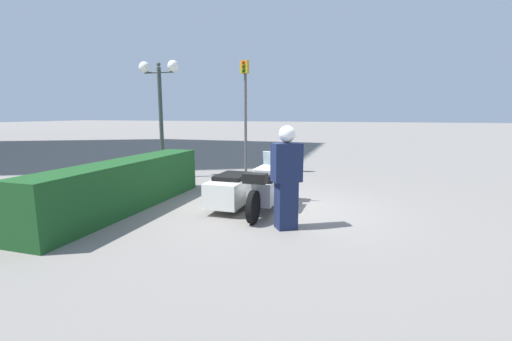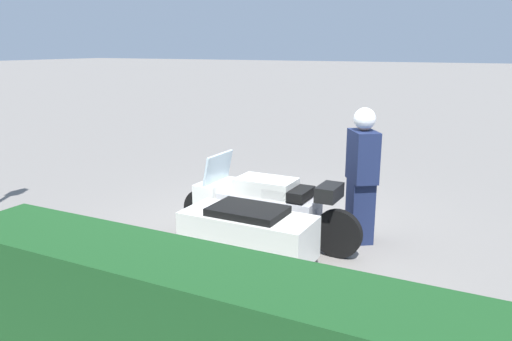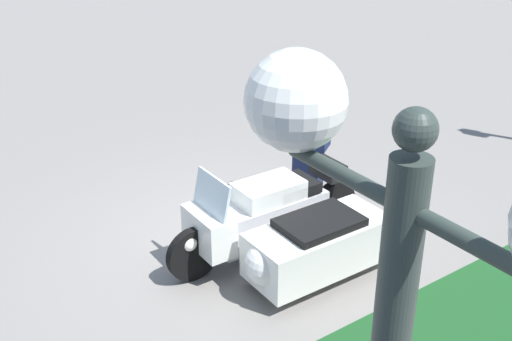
% 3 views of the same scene
% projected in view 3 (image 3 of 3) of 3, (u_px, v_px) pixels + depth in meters
% --- Properties ---
extents(ground_plane, '(160.00, 160.00, 0.00)m').
position_uv_depth(ground_plane, '(256.00, 243.00, 7.57)').
color(ground_plane, slate).
extents(police_motorcycle, '(2.56, 1.42, 1.14)m').
position_uv_depth(police_motorcycle, '(287.00, 231.00, 6.93)').
color(police_motorcycle, black).
rests_on(police_motorcycle, ground).
extents(officer_rider, '(0.52, 0.57, 1.78)m').
position_uv_depth(officer_rider, '(309.00, 138.00, 8.04)').
color(officer_rider, '#192347').
rests_on(officer_rider, ground).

